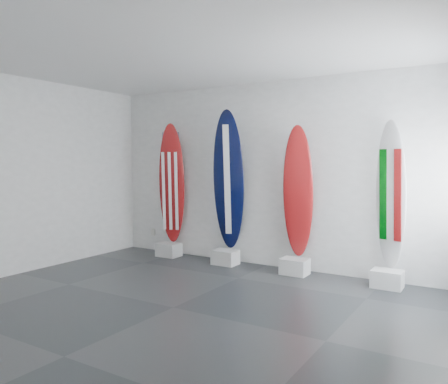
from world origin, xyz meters
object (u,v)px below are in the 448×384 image
Objects in this scene: surfboard_navy at (229,180)px; surfboard_italy at (391,195)px; surfboard_swiss at (298,192)px; surfboard_usa at (172,183)px.

surfboard_navy reaches higher than surfboard_italy.
surfboard_usa is at bearing 167.63° from surfboard_swiss.
surfboard_usa is at bearing -158.08° from surfboard_italy.
surfboard_navy is 2.59m from surfboard_italy.
surfboard_swiss is at bearing -16.62° from surfboard_usa.
surfboard_navy reaches higher than surfboard_swiss.
surfboard_navy is 1.25m from surfboard_swiss.
surfboard_italy is (1.35, 0.00, 0.01)m from surfboard_swiss.
surfboard_italy is at bearing -13.66° from surfboard_navy.
surfboard_italy is (2.59, 0.00, -0.14)m from surfboard_navy.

